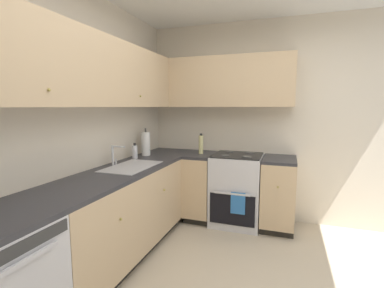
% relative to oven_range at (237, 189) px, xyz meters
% --- Properties ---
extents(wall_back, '(4.04, 0.05, 2.62)m').
position_rel_oven_range_xyz_m(wall_back, '(-1.69, 1.28, 0.85)').
color(wall_back, beige).
rests_on(wall_back, ground_plane).
extents(wall_right, '(0.05, 3.53, 2.62)m').
position_rel_oven_range_xyz_m(wall_right, '(0.31, -0.46, 0.85)').
color(wall_right, beige).
rests_on(wall_right, ground_plane).
extents(lower_cabinets_back, '(1.89, 0.62, 0.86)m').
position_rel_oven_range_xyz_m(lower_cabinets_back, '(-1.26, 0.96, -0.02)').
color(lower_cabinets_back, tan).
rests_on(lower_cabinets_back, ground_plane).
extents(countertop_back, '(3.10, 0.60, 0.03)m').
position_rel_oven_range_xyz_m(countertop_back, '(-1.27, 0.96, 0.42)').
color(countertop_back, '#2D2D33').
rests_on(countertop_back, lower_cabinets_back).
extents(lower_cabinets_right, '(0.62, 1.37, 0.86)m').
position_rel_oven_range_xyz_m(lower_cabinets_right, '(-0.02, -0.05, -0.02)').
color(lower_cabinets_right, tan).
rests_on(lower_cabinets_right, ground_plane).
extents(countertop_right, '(0.60, 1.37, 0.03)m').
position_rel_oven_range_xyz_m(countertop_right, '(-0.02, -0.05, 0.42)').
color(countertop_right, '#2D2D33').
rests_on(countertop_right, lower_cabinets_right).
extents(oven_range, '(0.68, 0.62, 1.05)m').
position_rel_oven_range_xyz_m(oven_range, '(0.00, 0.00, 0.00)').
color(oven_range, silver).
rests_on(oven_range, ground_plane).
extents(upper_cabinets_back, '(2.78, 0.34, 0.64)m').
position_rel_oven_range_xyz_m(upper_cabinets_back, '(-1.43, 1.10, 1.38)').
color(upper_cabinets_back, tan).
extents(upper_cabinets_right, '(0.32, 1.92, 0.64)m').
position_rel_oven_range_xyz_m(upper_cabinets_right, '(0.12, 0.30, 1.38)').
color(upper_cabinets_right, tan).
extents(sink, '(0.68, 0.40, 0.10)m').
position_rel_oven_range_xyz_m(sink, '(-1.03, 0.93, 0.40)').
color(sink, '#B7B7BC').
rests_on(sink, countertop_back).
extents(faucet, '(0.07, 0.16, 0.22)m').
position_rel_oven_range_xyz_m(faucet, '(-1.03, 1.14, 0.57)').
color(faucet, silver).
rests_on(faucet, countertop_back).
extents(soap_bottle, '(0.07, 0.07, 0.19)m').
position_rel_oven_range_xyz_m(soap_bottle, '(-0.62, 1.14, 0.52)').
color(soap_bottle, silver).
rests_on(soap_bottle, countertop_back).
extents(paper_towel_roll, '(0.11, 0.11, 0.36)m').
position_rel_oven_range_xyz_m(paper_towel_roll, '(-0.38, 1.12, 0.59)').
color(paper_towel_roll, white).
rests_on(paper_towel_roll, countertop_back).
extents(oil_bottle, '(0.06, 0.06, 0.27)m').
position_rel_oven_range_xyz_m(oil_bottle, '(-0.02, 0.49, 0.57)').
color(oil_bottle, beige).
rests_on(oil_bottle, countertop_right).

